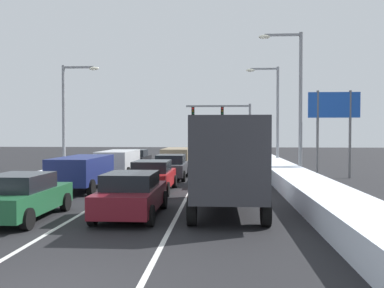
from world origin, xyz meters
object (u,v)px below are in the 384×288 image
at_px(suv_white_right_lane_third, 224,159).
at_px(sedan_maroon_center_lane_nearest, 131,194).
at_px(sedan_red_center_lane_second, 152,176).
at_px(street_lamp_right_near, 295,93).
at_px(suv_navy_left_lane_second, 82,170).
at_px(box_truck_right_lane_nearest, 227,159).
at_px(suv_tan_center_lane_fourth, 177,157).
at_px(street_lamp_right_mid, 273,108).
at_px(street_lamp_left_mid, 69,108).
at_px(sedan_black_left_lane_fourth, 136,159).
at_px(suv_gray_right_lane_fourth, 220,154).
at_px(roadside_sign_right, 334,114).
at_px(sedan_charcoal_center_lane_third, 171,167).
at_px(suv_silver_left_lane_third, 118,161).
at_px(traffic_light_gantry, 230,119).
at_px(sedan_green_left_lane_nearest, 22,196).
at_px(sedan_black_right_lane_second, 220,170).

height_order(suv_white_right_lane_third, sedan_maroon_center_lane_nearest, suv_white_right_lane_third).
bearing_deg(sedan_red_center_lane_second, street_lamp_right_near, 37.44).
relative_size(suv_navy_left_lane_second, street_lamp_right_near, 0.55).
xyz_separation_m(box_truck_right_lane_nearest, suv_tan_center_lane_fourth, (-3.55, 16.84, -0.88)).
bearing_deg(street_lamp_right_mid, street_lamp_left_mid, -161.01).
bearing_deg(sedan_black_left_lane_fourth, suv_gray_right_lane_fourth, 25.16).
distance_m(suv_navy_left_lane_second, sedan_black_left_lane_fourth, 13.25).
distance_m(sedan_red_center_lane_second, roadside_sign_right, 12.90).
xyz_separation_m(box_truck_right_lane_nearest, street_lamp_left_mid, (-10.98, 14.29, 2.70)).
xyz_separation_m(sedan_charcoal_center_lane_third, street_lamp_right_near, (7.55, 0.20, 4.53)).
height_order(box_truck_right_lane_nearest, street_lamp_right_mid, street_lamp_right_mid).
height_order(suv_gray_right_lane_fourth, suv_navy_left_lane_second, same).
distance_m(suv_silver_left_lane_third, sedan_black_left_lane_fourth, 6.16).
height_order(sedan_red_center_lane_second, traffic_light_gantry, traffic_light_gantry).
xyz_separation_m(suv_tan_center_lane_fourth, roadside_sign_right, (10.39, -4.94, 3.00)).
bearing_deg(street_lamp_right_near, sedan_black_left_lane_fourth, 146.25).
relative_size(box_truck_right_lane_nearest, sedan_maroon_center_lane_nearest, 1.60).
bearing_deg(roadside_sign_right, traffic_light_gantry, 105.00).
bearing_deg(suv_gray_right_lane_fourth, sedan_green_left_lane_nearest, -105.51).
bearing_deg(suv_gray_right_lane_fourth, sedan_red_center_lane_second, -101.09).
bearing_deg(sedan_green_left_lane_nearest, box_truck_right_lane_nearest, 15.41).
height_order(suv_silver_left_lane_third, roadside_sign_right, roadside_sign_right).
bearing_deg(suv_navy_left_lane_second, traffic_light_gantry, 74.82).
height_order(box_truck_right_lane_nearest, suv_navy_left_lane_second, box_truck_right_lane_nearest).
relative_size(suv_white_right_lane_third, street_lamp_left_mid, 0.64).
xyz_separation_m(sedan_black_right_lane_second, street_lamp_right_near, (4.53, 2.59, 4.53)).
bearing_deg(sedan_green_left_lane_nearest, sedan_charcoal_center_lane_third, 74.49).
xyz_separation_m(suv_gray_right_lane_fourth, street_lamp_right_mid, (4.26, -2.19, 3.86)).
bearing_deg(suv_gray_right_lane_fourth, box_truck_right_lane_nearest, -89.32).
relative_size(suv_silver_left_lane_third, sedan_black_left_lane_fourth, 1.09).
bearing_deg(box_truck_right_lane_nearest, sedan_charcoal_center_lane_third, 107.04).
height_order(box_truck_right_lane_nearest, sedan_black_right_lane_second, box_truck_right_lane_nearest).
xyz_separation_m(sedan_red_center_lane_second, sedan_green_left_lane_nearest, (-3.25, -6.82, 0.00)).
bearing_deg(roadside_sign_right, suv_tan_center_lane_fourth, 154.57).
height_order(sedan_black_right_lane_second, traffic_light_gantry, traffic_light_gantry).
height_order(sedan_maroon_center_lane_nearest, street_lamp_left_mid, street_lamp_left_mid).
bearing_deg(sedan_charcoal_center_lane_third, street_lamp_right_near, 1.54).
distance_m(traffic_light_gantry, street_lamp_left_mid, 23.29).
bearing_deg(street_lamp_right_mid, sedan_black_right_lane_second, -110.98).
xyz_separation_m(box_truck_right_lane_nearest, suv_silver_left_lane_third, (-6.96, 12.31, -0.88)).
bearing_deg(suv_tan_center_lane_fourth, sedan_maroon_center_lane_nearest, -89.13).
relative_size(sedan_black_right_lane_second, street_lamp_left_mid, 0.59).
distance_m(sedan_maroon_center_lane_nearest, street_lamp_right_mid, 22.22).
xyz_separation_m(suv_white_right_lane_third, suv_gray_right_lane_fourth, (-0.30, 6.81, 0.00)).
distance_m(suv_tan_center_lane_fourth, street_lamp_left_mid, 8.64).
distance_m(suv_white_right_lane_third, street_lamp_left_mid, 11.61).
bearing_deg(sedan_black_left_lane_fourth, sedan_black_right_lane_second, -56.32).
bearing_deg(roadside_sign_right, street_lamp_right_near, -159.23).
bearing_deg(suv_tan_center_lane_fourth, traffic_light_gantry, 75.97).
height_order(sedan_red_center_lane_second, street_lamp_right_near, street_lamp_right_near).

